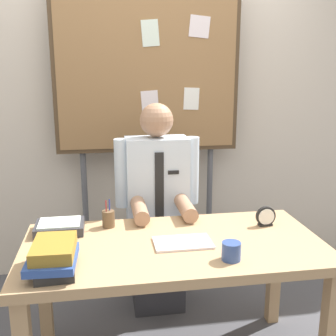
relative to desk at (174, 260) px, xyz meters
The scene contains 10 objects.
back_wall 1.47m from the desk, 90.00° to the left, with size 6.40×0.08×2.70m, color beige.
desk is the anchor object (origin of this frame).
person 0.63m from the desk, 90.00° to the left, with size 0.55×0.56×1.41m.
bulletin_board 1.45m from the desk, 89.98° to the left, with size 1.35×0.09×2.25m.
book_stack 0.63m from the desk, 160.26° to the right, with size 0.22×0.29×0.13m.
open_notebook 0.11m from the desk, 25.56° to the right, with size 0.30×0.18×0.01m, color silver.
desk_clock 0.59m from the desk, 15.04° to the left, with size 0.11×0.04×0.11m.
coffee_mug 0.35m from the desk, 45.49° to the right, with size 0.09×0.09×0.09m, color #334C8C.
pen_holder 0.45m from the desk, 139.89° to the left, with size 0.07×0.07×0.16m.
paper_tray 0.65m from the desk, 157.50° to the left, with size 0.26×0.20×0.06m.
Camera 1 is at (-0.35, -1.93, 1.62)m, focal length 43.91 mm.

